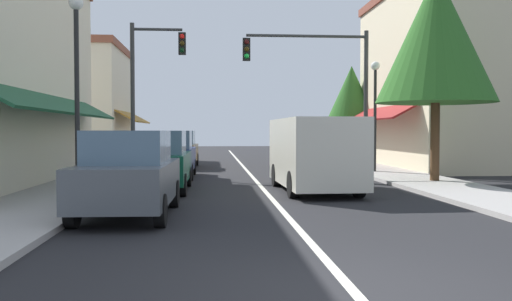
# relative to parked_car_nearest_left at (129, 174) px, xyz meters

# --- Properties ---
(ground_plane) EXTENTS (80.00, 80.00, 0.00)m
(ground_plane) POSITION_rel_parked_car_nearest_left_xyz_m (3.24, 12.25, -0.88)
(ground_plane) COLOR black
(sidewalk_left) EXTENTS (2.60, 56.00, 0.12)m
(sidewalk_left) POSITION_rel_parked_car_nearest_left_xyz_m (-2.26, 12.25, -0.82)
(sidewalk_left) COLOR #A39E99
(sidewalk_left) RESTS_ON ground
(sidewalk_right) EXTENTS (2.60, 56.00, 0.12)m
(sidewalk_right) POSITION_rel_parked_car_nearest_left_xyz_m (8.74, 12.25, -0.82)
(sidewalk_right) COLOR #A39E99
(sidewalk_right) RESTS_ON ground
(lane_center_stripe) EXTENTS (0.14, 52.00, 0.01)m
(lane_center_stripe) POSITION_rel_parked_car_nearest_left_xyz_m (3.24, 12.25, -0.88)
(lane_center_stripe) COLOR silver
(lane_center_stripe) RESTS_ON ground
(storefront_right_block) EXTENTS (6.07, 10.20, 8.55)m
(storefront_right_block) POSITION_rel_parked_car_nearest_left_xyz_m (12.42, 14.25, 3.40)
(storefront_right_block) COLOR beige
(storefront_right_block) RESTS_ON ground
(storefront_far_left) EXTENTS (7.16, 8.20, 6.79)m
(storefront_far_left) POSITION_rel_parked_car_nearest_left_xyz_m (-6.47, 22.25, 2.52)
(storefront_far_left) COLOR beige
(storefront_far_left) RESTS_ON ground
(parked_car_nearest_left) EXTENTS (1.86, 4.14, 1.77)m
(parked_car_nearest_left) POSITION_rel_parked_car_nearest_left_xyz_m (0.00, 0.00, 0.00)
(parked_car_nearest_left) COLOR #4C5156
(parked_car_nearest_left) RESTS_ON ground
(parked_car_second_left) EXTENTS (1.82, 4.12, 1.77)m
(parked_car_second_left) POSITION_rel_parked_car_nearest_left_xyz_m (0.13, 4.75, 0.00)
(parked_car_second_left) COLOR #0F4C33
(parked_car_second_left) RESTS_ON ground
(parked_car_third_left) EXTENTS (1.81, 4.11, 1.77)m
(parked_car_third_left) POSITION_rel_parked_car_nearest_left_xyz_m (0.15, 9.46, 0.00)
(parked_car_third_left) COLOR navy
(parked_car_third_left) RESTS_ON ground
(parked_car_far_left) EXTENTS (1.86, 4.14, 1.77)m
(parked_car_far_left) POSITION_rel_parked_car_nearest_left_xyz_m (0.09, 15.22, 0.00)
(parked_car_far_left) COLOR brown
(parked_car_far_left) RESTS_ON ground
(van_in_lane) EXTENTS (2.10, 5.23, 2.12)m
(van_in_lane) POSITION_rel_parked_car_nearest_left_xyz_m (4.66, 4.43, 0.27)
(van_in_lane) COLOR beige
(van_in_lane) RESTS_ON ground
(traffic_signal_mast_arm) EXTENTS (5.19, 0.50, 5.88)m
(traffic_signal_mast_arm) POSITION_rel_parked_car_nearest_left_xyz_m (6.29, 10.92, 3.14)
(traffic_signal_mast_arm) COLOR #333333
(traffic_signal_mast_arm) RESTS_ON ground
(traffic_signal_left_corner) EXTENTS (2.29, 0.50, 6.19)m
(traffic_signal_left_corner) POSITION_rel_parked_car_nearest_left_xyz_m (-0.89, 11.65, 3.11)
(traffic_signal_left_corner) COLOR #333333
(traffic_signal_left_corner) RESTS_ON ground
(street_lamp_left_near) EXTENTS (0.36, 0.36, 5.10)m
(street_lamp_left_near) POSITION_rel_parked_car_nearest_left_xyz_m (-1.63, 2.54, 2.53)
(street_lamp_left_near) COLOR black
(street_lamp_left_near) RESTS_ON ground
(street_lamp_right_mid) EXTENTS (0.36, 0.36, 4.56)m
(street_lamp_right_mid) POSITION_rel_parked_car_nearest_left_xyz_m (8.28, 10.46, 2.22)
(street_lamp_right_mid) COLOR black
(street_lamp_right_mid) RESTS_ON ground
(tree_right_near) EXTENTS (3.93, 3.93, 7.01)m
(tree_right_near) POSITION_rel_parked_car_nearest_left_xyz_m (9.06, 6.28, 3.96)
(tree_right_near) COLOR #4C331E
(tree_right_near) RESTS_ON ground
(tree_right_far) EXTENTS (2.64, 2.64, 5.38)m
(tree_right_far) POSITION_rel_parked_car_nearest_left_xyz_m (9.47, 18.93, 3.02)
(tree_right_far) COLOR #4C331E
(tree_right_far) RESTS_ON ground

